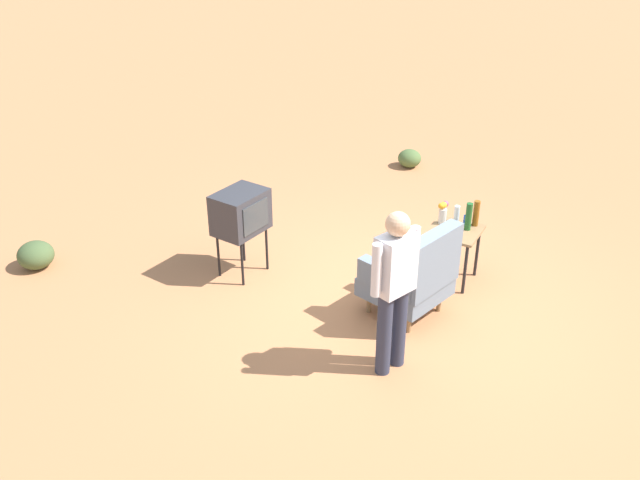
# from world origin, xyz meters

# --- Properties ---
(ground_plane) EXTENTS (60.00, 60.00, 0.00)m
(ground_plane) POSITION_xyz_m (0.00, 0.00, 0.00)
(ground_plane) COLOR #C17A4C
(armchair) EXTENTS (0.94, 0.95, 1.06)m
(armchair) POSITION_xyz_m (0.10, 0.29, 0.50)
(armchair) COLOR #937047
(armchair) RESTS_ON ground
(side_table) EXTENTS (0.56, 0.56, 0.65)m
(side_table) POSITION_xyz_m (-0.80, 0.41, 0.55)
(side_table) COLOR black
(side_table) RESTS_ON ground
(tv_on_stand) EXTENTS (0.65, 0.51, 1.03)m
(tv_on_stand) POSITION_xyz_m (0.21, -1.78, 0.78)
(tv_on_stand) COLOR black
(tv_on_stand) RESTS_ON ground
(person_standing) EXTENTS (0.54, 0.33, 1.64)m
(person_standing) POSITION_xyz_m (1.02, 0.43, 0.94)
(person_standing) COLOR #2D3347
(person_standing) RESTS_ON ground
(bottle_wine_green) EXTENTS (0.07, 0.07, 0.32)m
(bottle_wine_green) POSITION_xyz_m (-0.87, 0.53, 0.81)
(bottle_wine_green) COLOR #1E5623
(bottle_wine_green) RESTS_ON side_table
(bottle_tall_amber) EXTENTS (0.07, 0.07, 0.30)m
(bottle_tall_amber) POSITION_xyz_m (-1.01, 0.58, 0.80)
(bottle_tall_amber) COLOR brown
(bottle_tall_amber) RESTS_ON side_table
(soda_can_blue) EXTENTS (0.07, 0.07, 0.12)m
(soda_can_blue) POSITION_xyz_m (-0.96, 0.49, 0.71)
(soda_can_blue) COLOR blue
(soda_can_blue) RESTS_ON side_table
(bottle_short_clear) EXTENTS (0.06, 0.06, 0.20)m
(bottle_short_clear) POSITION_xyz_m (-0.99, 0.36, 0.75)
(bottle_short_clear) COLOR silver
(bottle_short_clear) RESTS_ON side_table
(flower_vase) EXTENTS (0.15, 0.10, 0.27)m
(flower_vase) POSITION_xyz_m (-0.88, 0.23, 0.79)
(flower_vase) COLOR silver
(flower_vase) RESTS_ON side_table
(shrub_near) EXTENTS (0.37, 0.37, 0.29)m
(shrub_near) POSITION_xyz_m (-3.82, -1.30, 0.14)
(shrub_near) COLOR #516B38
(shrub_near) RESTS_ON ground
(shrub_mid) EXTENTS (0.43, 0.43, 0.33)m
(shrub_mid) POSITION_xyz_m (1.27, -4.02, 0.16)
(shrub_mid) COLOR #475B33
(shrub_mid) RESTS_ON ground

